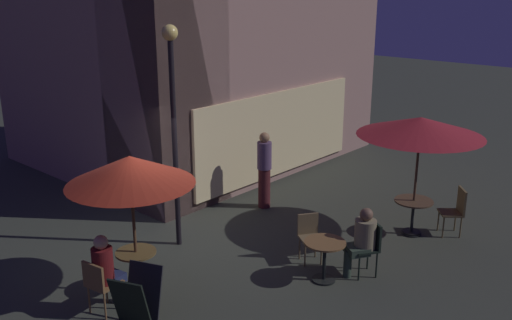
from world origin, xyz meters
TOP-DOWN VIEW (x-y plane):
  - ground_plane at (0.00, 0.00)m, footprint 60.00×60.00m
  - cafe_building at (3.80, 3.38)m, footprint 8.18×7.17m
  - street_lamp_near_corner at (0.68, 0.25)m, footprint 0.28×0.28m
  - menu_sandwich_board at (-1.54, -1.41)m, footprint 0.80×0.75m
  - cafe_table_0 at (4.09, -2.89)m, footprint 0.76×0.76m
  - cafe_table_1 at (-0.95, -0.61)m, footprint 0.65×0.65m
  - cafe_table_2 at (1.38, -2.66)m, footprint 0.70×0.70m
  - patio_umbrella_0 at (4.09, -2.89)m, footprint 2.41×2.41m
  - patio_umbrella_1 at (-0.95, -0.61)m, footprint 1.99×1.99m
  - cafe_chair_0 at (4.64, -3.53)m, footprint 0.60×0.60m
  - cafe_chair_1 at (-1.71, -0.73)m, footprint 0.49×0.49m
  - cafe_chair_2 at (2.07, -3.10)m, footprint 0.56×0.56m
  - cafe_chair_3 at (1.81, -2.02)m, footprint 0.53×0.53m
  - patron_seated_0 at (-1.57, -0.70)m, footprint 0.53×0.37m
  - patron_seated_1 at (1.95, -3.02)m, footprint 0.55×0.51m
  - patron_standing_2 at (3.22, 0.27)m, footprint 0.32×0.32m

SIDE VIEW (x-z plane):
  - ground_plane at x=0.00m, z-range 0.00..0.00m
  - menu_sandwich_board at x=-1.54m, z-range 0.01..0.89m
  - cafe_table_1 at x=-0.95m, z-range 0.14..0.86m
  - cafe_table_2 at x=1.38m, z-range 0.15..0.87m
  - cafe_chair_3 at x=1.81m, z-range 0.10..0.97m
  - cafe_table_0 at x=4.09m, z-range 0.17..0.90m
  - cafe_chair_1 at x=-1.71m, z-range 0.10..0.99m
  - cafe_chair_0 at x=4.64m, z-range 0.09..1.05m
  - cafe_chair_2 at x=2.07m, z-range 0.10..1.06m
  - patron_seated_1 at x=1.95m, z-range 0.09..1.32m
  - patron_seated_0 at x=-1.57m, z-range 0.08..1.35m
  - patron_standing_2 at x=3.22m, z-range 0.02..1.75m
  - patio_umbrella_1 at x=-0.95m, z-range 0.92..3.25m
  - patio_umbrella_0 at x=4.09m, z-range 1.01..3.42m
  - street_lamp_near_corner at x=0.68m, z-range 0.64..4.79m
  - cafe_building at x=3.80m, z-range -0.01..8.84m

